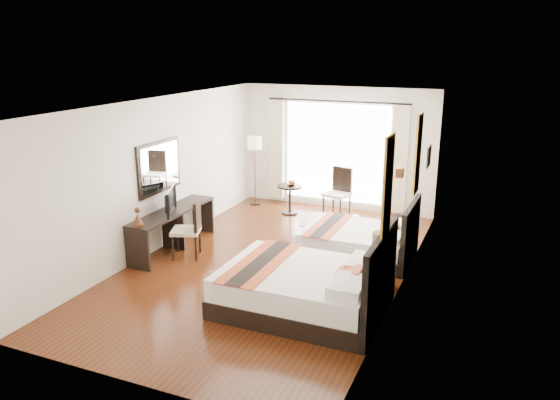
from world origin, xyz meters
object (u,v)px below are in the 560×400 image
at_px(bed_near, 307,288).
at_px(table_lamp, 381,241).
at_px(fruit_bowl, 291,184).
at_px(window_chair, 337,202).
at_px(desk_chair, 188,240).
at_px(side_table, 290,199).
at_px(bed_far, 361,241).
at_px(nightstand, 379,276).
at_px(television, 167,201).
at_px(vase, 379,261).
at_px(floor_lamp, 255,147).
at_px(console_desk, 173,229).

xyz_separation_m(bed_near, table_lamp, (0.80, 1.11, 0.45)).
relative_size(fruit_bowl, window_chair, 0.19).
bearing_deg(desk_chair, side_table, -124.29).
height_order(bed_far, side_table, bed_far).
height_order(desk_chair, fruit_bowl, desk_chair).
distance_m(nightstand, television, 4.00).
relative_size(nightstand, table_lamp, 1.24).
bearing_deg(window_chair, bed_far, 40.64).
relative_size(desk_chair, window_chair, 0.98).
height_order(bed_near, nightstand, bed_near).
xyz_separation_m(table_lamp, vase, (0.04, -0.27, -0.22)).
bearing_deg(fruit_bowl, desk_chair, -103.72).
height_order(bed_far, fruit_bowl, bed_far).
distance_m(nightstand, floor_lamp, 5.31).
xyz_separation_m(bed_far, nightstand, (0.63, -1.31, -0.03)).
xyz_separation_m(console_desk, side_table, (1.18, 2.88, -0.05)).
height_order(bed_near, floor_lamp, floor_lamp).
height_order(fruit_bowl, window_chair, window_chair).
bearing_deg(desk_chair, window_chair, -138.87).
relative_size(table_lamp, window_chair, 0.39).
bearing_deg(television, vase, -118.55).
bearing_deg(television, table_lamp, -114.60).
distance_m(side_table, window_chair, 1.06).
height_order(bed_far, floor_lamp, floor_lamp).
bearing_deg(table_lamp, vase, -80.84).
bearing_deg(desk_chair, nightstand, 157.89).
distance_m(television, desk_chair, 0.80).
height_order(floor_lamp, window_chair, floor_lamp).
height_order(bed_near, window_chair, bed_near).
relative_size(vase, floor_lamp, 0.09).
xyz_separation_m(nightstand, side_table, (-2.77, 3.17, 0.08)).
bearing_deg(vase, television, 175.76).
height_order(floor_lamp, fruit_bowl, floor_lamp).
relative_size(bed_far, table_lamp, 4.61).
distance_m(table_lamp, fruit_bowl, 4.10).
bearing_deg(television, side_table, -45.23).
distance_m(bed_far, floor_lamp, 4.03).
xyz_separation_m(nightstand, fruit_bowl, (-2.74, 3.17, 0.43)).
distance_m(bed_far, window_chair, 2.38).
xyz_separation_m(table_lamp, fruit_bowl, (-2.72, 3.06, -0.10)).
xyz_separation_m(bed_far, vase, (0.66, -1.48, 0.29)).
bearing_deg(side_table, nightstand, -48.86).
bearing_deg(window_chair, vase, 39.19).
xyz_separation_m(desk_chair, window_chair, (1.76, 3.35, 0.01)).
bearing_deg(bed_near, fruit_bowl, 114.73).
xyz_separation_m(nightstand, television, (-3.93, 0.12, 0.73)).
relative_size(vase, desk_chair, 0.13).
height_order(bed_near, table_lamp, bed_near).
bearing_deg(floor_lamp, television, -92.16).
xyz_separation_m(table_lamp, television, (-3.91, 0.02, 0.20)).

